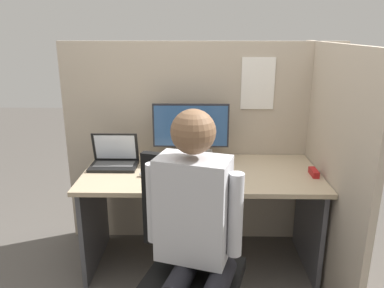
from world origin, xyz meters
TOP-DOWN VIEW (x-y plane):
  - cubicle_panel_back at (0.00, 0.76)m, footprint 2.10×0.05m
  - cubicle_panel_right at (0.82, 0.29)m, footprint 0.04×1.38m
  - desk at (0.00, 0.37)m, footprint 1.60×0.73m
  - paper_box at (-0.08, 0.59)m, footprint 0.32×0.22m
  - monitor at (-0.08, 0.59)m, footprint 0.55×0.21m
  - laptop at (-0.61, 0.45)m, footprint 0.32×0.22m
  - mouse at (-0.38, 0.26)m, footprint 0.06×0.05m
  - stapler at (0.74, 0.30)m, footprint 0.04×0.12m
  - carrot_toy at (0.16, 0.11)m, footprint 0.04×0.15m
  - office_chair at (-0.07, -0.31)m, footprint 0.58×0.62m
  - person at (-0.03, -0.46)m, footprint 0.46×0.48m

SIDE VIEW (x-z plane):
  - office_chair at x=-0.07m, z-range 0.01..1.02m
  - desk at x=0.00m, z-range 0.19..0.92m
  - mouse at x=-0.38m, z-range 0.72..0.76m
  - stapler at x=0.74m, z-range 0.72..0.76m
  - carrot_toy at x=0.16m, z-range 0.72..0.77m
  - paper_box at x=-0.08m, z-range 0.72..0.77m
  - person at x=-0.03m, z-range 0.11..1.42m
  - laptop at x=-0.61m, z-range 0.65..0.88m
  - cubicle_panel_right at x=0.82m, z-range 0.00..1.57m
  - cubicle_panel_back at x=0.00m, z-range 0.00..1.57m
  - monitor at x=-0.08m, z-range 0.78..1.15m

